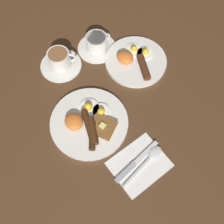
% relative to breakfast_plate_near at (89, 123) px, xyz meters
% --- Properties ---
extents(ground_plane, '(3.00, 3.00, 0.00)m').
position_rel_breakfast_plate_near_xyz_m(ground_plane, '(-0.00, 0.00, -0.01)').
color(ground_plane, '#4C301C').
extents(breakfast_plate_near, '(0.28, 0.28, 0.05)m').
position_rel_breakfast_plate_near_xyz_m(breakfast_plate_near, '(0.00, 0.00, 0.00)').
color(breakfast_plate_near, silver).
rests_on(breakfast_plate_near, ground_plane).
extents(breakfast_plate_far, '(0.25, 0.25, 0.05)m').
position_rel_breakfast_plate_near_xyz_m(breakfast_plate_far, '(-0.10, 0.31, -0.00)').
color(breakfast_plate_far, silver).
rests_on(breakfast_plate_far, ground_plane).
extents(teacup_near, '(0.17, 0.17, 0.08)m').
position_rel_breakfast_plate_near_xyz_m(teacup_near, '(-0.28, 0.07, 0.02)').
color(teacup_near, silver).
rests_on(teacup_near, ground_plane).
extents(teacup_far, '(0.16, 0.16, 0.07)m').
position_rel_breakfast_plate_near_xyz_m(teacup_far, '(-0.25, 0.24, 0.02)').
color(teacup_far, silver).
rests_on(teacup_far, ground_plane).
extents(napkin, '(0.16, 0.19, 0.01)m').
position_rel_breakfast_plate_near_xyz_m(napkin, '(0.22, 0.04, -0.01)').
color(napkin, white).
rests_on(napkin, ground_plane).
extents(knife, '(0.03, 0.20, 0.01)m').
position_rel_breakfast_plate_near_xyz_m(knife, '(0.21, 0.03, -0.01)').
color(knife, silver).
rests_on(knife, napkin).
extents(spoon, '(0.04, 0.19, 0.01)m').
position_rel_breakfast_plate_near_xyz_m(spoon, '(0.23, 0.09, -0.00)').
color(spoon, silver).
rests_on(spoon, napkin).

